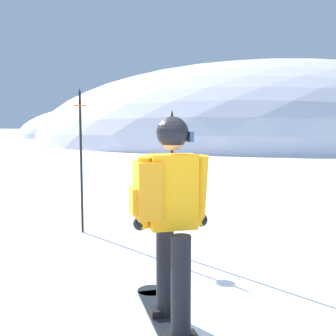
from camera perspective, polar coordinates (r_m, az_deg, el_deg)
ridge_peak_main at (r=41.72m, az=13.22°, el=3.58°), size 43.78×39.40×14.75m
ridge_peak_far at (r=55.22m, az=-8.23°, el=4.23°), size 23.07×20.76×8.40m
snowboarder_main at (r=3.26m, az=0.08°, el=-6.99°), size 0.81×1.75×1.71m
piste_marker_near at (r=6.40m, az=-11.88°, el=2.21°), size 0.20×0.20×2.19m
piste_marker_far at (r=5.19m, az=0.55°, el=-0.65°), size 0.20×0.20×1.84m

